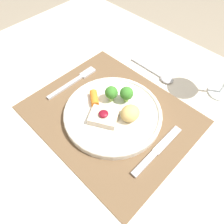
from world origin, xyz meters
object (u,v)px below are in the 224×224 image
Objects in this scene: fork at (75,80)px; knife at (154,153)px; dinner_plate at (113,113)px; spoon at (161,76)px.

fork is 1.00× the size of knife.
dinner_plate is 0.18m from fork.
spoon is at bearing 46.54° from fork.
fork is (-0.18, 0.02, -0.01)m from dinner_plate.
knife reaches higher than fork.
spoon is at bearing 90.49° from dinner_plate.
dinner_plate is at bearing 177.80° from knife.
dinner_plate is 1.48× the size of fork.
spoon is (-0.16, 0.24, -0.00)m from knife.
spoon reaches higher than knife.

